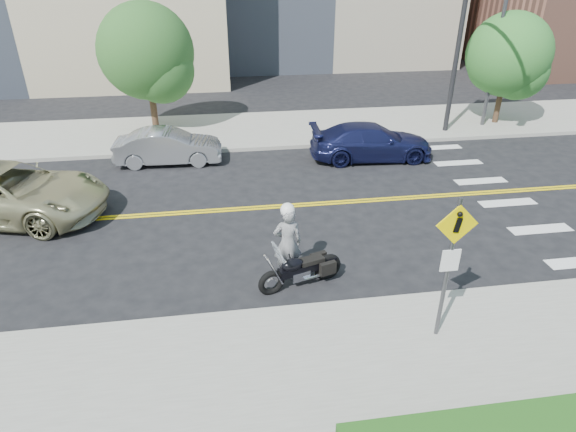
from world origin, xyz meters
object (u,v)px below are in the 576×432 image
(suv, at_px, (7,192))
(parked_car_silver, at_px, (168,147))
(parked_car_blue, at_px, (371,142))
(motorcyclist, at_px, (288,241))
(motorcycle, at_px, (301,262))
(pedestrian_sign, at_px, (450,257))

(suv, relative_size, parked_car_silver, 1.46)
(parked_car_blue, bearing_deg, motorcyclist, 152.31)
(suv, bearing_deg, motorcycle, -106.06)
(motorcyclist, distance_m, parked_car_blue, 8.41)
(suv, relative_size, parked_car_blue, 1.23)
(motorcyclist, bearing_deg, parked_car_blue, -120.21)
(parked_car_silver, distance_m, parked_car_blue, 7.60)
(motorcycle, height_order, parked_car_silver, parked_car_silver)
(parked_car_silver, height_order, parked_car_blue, parked_car_blue)
(pedestrian_sign, relative_size, motorcycle, 1.47)
(parked_car_silver, bearing_deg, suv, 132.76)
(motorcycle, relative_size, suv, 0.36)
(pedestrian_sign, height_order, motorcyclist, pedestrian_sign)
(motorcycle, relative_size, parked_car_silver, 0.53)
(pedestrian_sign, distance_m, motorcycle, 3.50)
(motorcyclist, distance_m, suv, 8.68)
(pedestrian_sign, bearing_deg, motorcyclist, 134.87)
(motorcyclist, xyz_separation_m, parked_car_blue, (4.27, 7.24, -0.30))
(motorcyclist, relative_size, motorcycle, 0.96)
(motorcyclist, distance_m, motorcycle, 0.59)
(motorcyclist, bearing_deg, motorcycle, 122.87)
(pedestrian_sign, bearing_deg, suv, 146.26)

